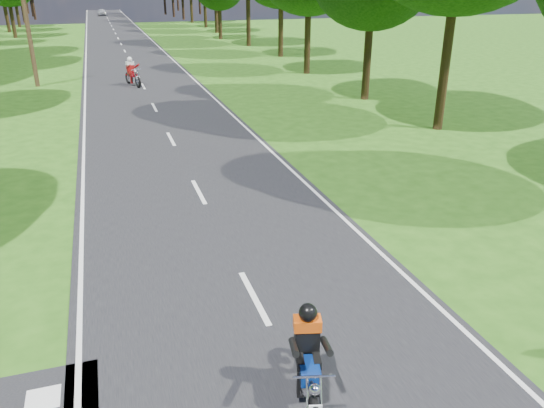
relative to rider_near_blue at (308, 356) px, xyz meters
name	(u,v)px	position (x,y,z in m)	size (l,w,h in m)	color
ground	(287,361)	(-0.01, 0.88, -0.78)	(160.00, 160.00, 0.00)	#244E12
main_road	(121,44)	(-0.01, 50.88, -0.77)	(7.00, 140.00, 0.02)	black
road_markings	(121,46)	(-0.14, 49.01, -0.76)	(7.40, 140.00, 0.01)	silver
telegraph_pole	(26,14)	(-6.01, 28.88, 3.29)	(1.20, 0.26, 8.00)	#382616
rider_near_blue	(308,356)	(0.00, 0.00, 0.00)	(0.61, 1.83, 1.52)	navy
rider_far_red	(132,72)	(-0.55, 27.25, 0.07)	(0.67, 2.00, 1.67)	#AA0D18
distant_car	(102,12)	(-0.64, 99.78, -0.15)	(1.45, 3.60, 1.23)	#AEB0B5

